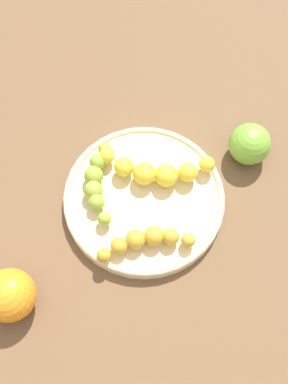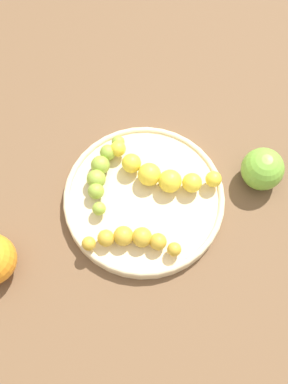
{
  "view_description": "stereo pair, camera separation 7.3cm",
  "coord_description": "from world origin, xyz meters",
  "px_view_note": "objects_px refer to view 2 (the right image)",
  "views": [
    {
      "loc": [
        -0.29,
        0.06,
        0.71
      ],
      "look_at": [
        0.0,
        0.0,
        0.04
      ],
      "focal_mm": 44.59,
      "sensor_mm": 36.0,
      "label": 1
    },
    {
      "loc": [
        -0.29,
        -0.01,
        0.71
      ],
      "look_at": [
        0.0,
        0.0,
        0.04
      ],
      "focal_mm": 44.59,
      "sensor_mm": 36.0,
      "label": 2
    }
  ],
  "objects_px": {
    "banana_yellow": "(161,174)",
    "banana_spotted": "(132,239)",
    "banana_green": "(101,173)",
    "apple_green": "(262,169)",
    "fruit_bowl": "(144,199)"
  },
  "relations": [
    {
      "from": "fruit_bowl",
      "to": "apple_green",
      "type": "distance_m",
      "value": 0.19
    },
    {
      "from": "fruit_bowl",
      "to": "banana_spotted",
      "type": "relative_size",
      "value": 1.73
    },
    {
      "from": "banana_spotted",
      "to": "apple_green",
      "type": "relative_size",
      "value": 2.16
    },
    {
      "from": "banana_green",
      "to": "apple_green",
      "type": "distance_m",
      "value": 0.25
    },
    {
      "from": "apple_green",
      "to": "fruit_bowl",
      "type": "bearing_deg",
      "value": 104.86
    },
    {
      "from": "banana_spotted",
      "to": "apple_green",
      "type": "height_order",
      "value": "apple_green"
    },
    {
      "from": "banana_yellow",
      "to": "banana_green",
      "type": "relative_size",
      "value": 1.28
    },
    {
      "from": "banana_green",
      "to": "fruit_bowl",
      "type": "bearing_deg",
      "value": 165.52
    },
    {
      "from": "banana_green",
      "to": "apple_green",
      "type": "relative_size",
      "value": 2.03
    },
    {
      "from": "banana_yellow",
      "to": "banana_spotted",
      "type": "bearing_deg",
      "value": -3.03
    },
    {
      "from": "banana_green",
      "to": "banana_spotted",
      "type": "bearing_deg",
      "value": 127.19
    },
    {
      "from": "banana_yellow",
      "to": "apple_green",
      "type": "height_order",
      "value": "apple_green"
    },
    {
      "from": "banana_yellow",
      "to": "apple_green",
      "type": "relative_size",
      "value": 2.61
    },
    {
      "from": "fruit_bowl",
      "to": "apple_green",
      "type": "height_order",
      "value": "apple_green"
    },
    {
      "from": "fruit_bowl",
      "to": "banana_green",
      "type": "xyz_separation_m",
      "value": [
        0.03,
        0.07,
        0.02
      ]
    }
  ]
}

